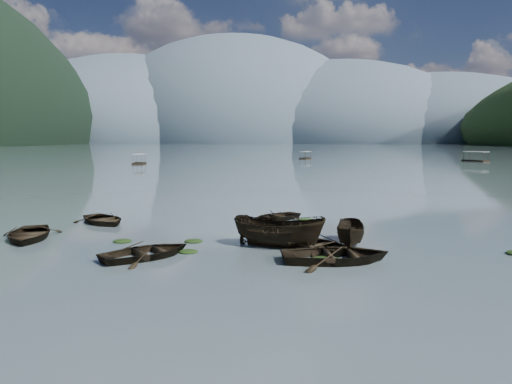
{
  "coord_description": "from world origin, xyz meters",
  "views": [
    {
      "loc": [
        0.68,
        -17.86,
        5.42
      ],
      "look_at": [
        0.0,
        12.0,
        2.0
      ],
      "focal_mm": 32.0,
      "sensor_mm": 36.0,
      "label": 1
    }
  ],
  "objects_px": {
    "pontoon_left": "(139,164)",
    "pontoon_centre": "(305,159)",
    "rowboat_0": "(29,239)",
    "rowboat_3": "(313,248)"
  },
  "relations": [
    {
      "from": "pontoon_left",
      "to": "pontoon_centre",
      "type": "xyz_separation_m",
      "value": [
        40.01,
        30.4,
        0.0
      ]
    },
    {
      "from": "rowboat_0",
      "to": "rowboat_3",
      "type": "relative_size",
      "value": 1.08
    },
    {
      "from": "rowboat_0",
      "to": "pontoon_left",
      "type": "relative_size",
      "value": 0.81
    },
    {
      "from": "pontoon_left",
      "to": "rowboat_0",
      "type": "bearing_deg",
      "value": -83.99
    },
    {
      "from": "rowboat_0",
      "to": "pontoon_left",
      "type": "xyz_separation_m",
      "value": [
        -15.68,
        78.01,
        0.0
      ]
    },
    {
      "from": "rowboat_3",
      "to": "pontoon_left",
      "type": "relative_size",
      "value": 0.74
    },
    {
      "from": "pontoon_left",
      "to": "pontoon_centre",
      "type": "bearing_deg",
      "value": 31.88
    },
    {
      "from": "pontoon_centre",
      "to": "rowboat_0",
      "type": "bearing_deg",
      "value": -79.07
    },
    {
      "from": "rowboat_0",
      "to": "pontoon_centre",
      "type": "bearing_deg",
      "value": 59.1
    },
    {
      "from": "rowboat_3",
      "to": "pontoon_centre",
      "type": "distance_m",
      "value": 110.61
    }
  ]
}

